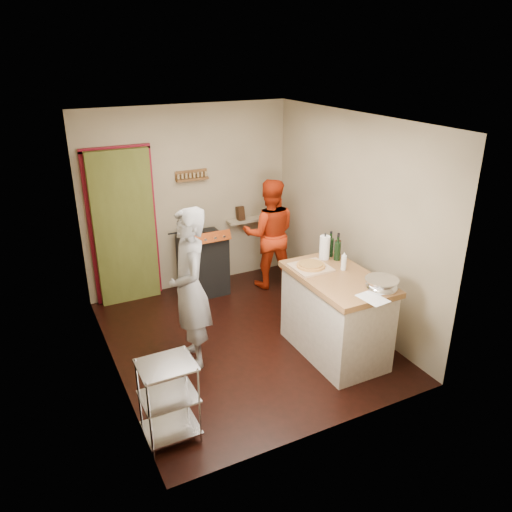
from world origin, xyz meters
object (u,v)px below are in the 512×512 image
at_px(island, 336,313).
at_px(person_red, 270,234).
at_px(person_stripe, 190,289).
at_px(wire_shelving, 169,398).
at_px(stove, 203,263).

height_order(island, person_red, person_red).
height_order(person_stripe, person_red, person_stripe).
bearing_deg(person_red, person_stripe, 61.05).
bearing_deg(person_stripe, island, 78.00).
distance_m(wire_shelving, person_stripe, 1.29).
height_order(wire_shelving, person_stripe, person_stripe).
distance_m(stove, person_red, 1.04).
relative_size(person_stripe, person_red, 1.12).
relative_size(island, person_stripe, 0.78).
distance_m(wire_shelving, person_red, 3.33).
xyz_separation_m(stove, island, (0.78, -2.14, 0.06)).
relative_size(stove, wire_shelving, 1.26).
height_order(stove, person_red, person_red).
bearing_deg(person_red, stove, 9.10).
bearing_deg(island, person_stripe, 159.27).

